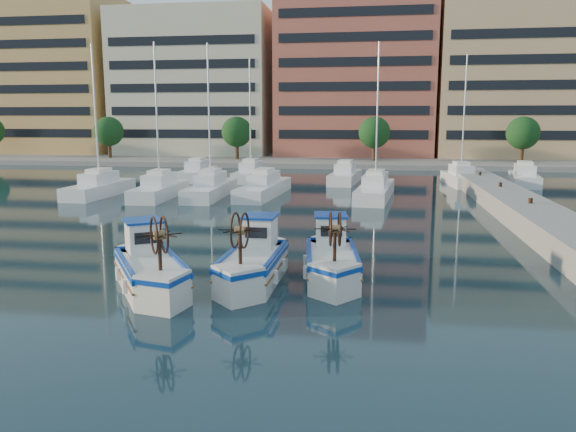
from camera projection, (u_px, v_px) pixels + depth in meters
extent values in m
plane|color=#172D3C|center=(258.00, 284.00, 20.59)|extent=(300.00, 300.00, 0.00)
cube|color=gray|center=(564.00, 235.00, 26.32)|extent=(3.00, 60.00, 1.20)
cube|color=gray|center=(348.00, 156.00, 85.76)|extent=(180.00, 40.00, 0.60)
cube|color=tan|center=(45.00, 76.00, 88.91)|extent=(24.00, 14.00, 24.00)
cube|color=black|center=(17.00, 72.00, 82.10)|extent=(22.08, 0.12, 21.60)
cube|color=beige|center=(197.00, 84.00, 85.41)|extent=(23.00, 14.00, 21.00)
cube|color=black|center=(181.00, 81.00, 78.60)|extent=(21.16, 0.12, 18.90)
cube|color=#B85B47|center=(355.00, 68.00, 81.46)|extent=(22.00, 14.00, 25.00)
cube|color=black|center=(354.00, 64.00, 74.64)|extent=(20.24, 0.12, 22.50)
cube|color=tan|center=(521.00, 77.00, 78.26)|extent=(23.00, 14.00, 22.00)
cube|color=black|center=(535.00, 73.00, 71.44)|extent=(21.16, 0.12, 19.80)
cylinder|color=#3F2B19|center=(110.00, 151.00, 77.23)|extent=(0.50, 0.50, 3.00)
sphere|color=#1B4C1D|center=(109.00, 131.00, 76.76)|extent=(4.00, 4.00, 4.00)
cylinder|color=#3F2B19|center=(237.00, 152.00, 74.52)|extent=(0.50, 0.50, 3.00)
sphere|color=#1B4C1D|center=(237.00, 132.00, 74.05)|extent=(4.00, 4.00, 4.00)
cylinder|color=#3F2B19|center=(374.00, 154.00, 71.81)|extent=(0.50, 0.50, 3.00)
sphere|color=#1B4C1D|center=(374.00, 132.00, 71.35)|extent=(4.00, 4.00, 4.00)
cylinder|color=#3F2B19|center=(521.00, 155.00, 69.10)|extent=(0.50, 0.50, 3.00)
sphere|color=#1B4C1D|center=(523.00, 133.00, 68.64)|extent=(4.00, 4.00, 4.00)
cube|color=white|center=(100.00, 189.00, 43.83)|extent=(2.45, 8.11, 1.00)
cylinder|color=silver|center=(96.00, 118.00, 42.88)|extent=(0.12, 0.12, 11.00)
cube|color=white|center=(160.00, 191.00, 42.72)|extent=(2.43, 8.09, 1.00)
cylinder|color=silver|center=(157.00, 118.00, 41.77)|extent=(0.12, 0.12, 11.00)
cube|color=white|center=(211.00, 190.00, 43.34)|extent=(2.54, 9.47, 1.00)
cylinder|color=silver|center=(209.00, 118.00, 42.39)|extent=(0.12, 0.12, 11.00)
cube|color=white|center=(264.00, 189.00, 43.81)|extent=(2.82, 10.07, 1.00)
cube|color=white|center=(375.00, 192.00, 42.60)|extent=(3.14, 10.01, 1.00)
cylinder|color=silver|center=(377.00, 118.00, 41.65)|extent=(0.12, 0.12, 11.00)
cube|color=white|center=(198.00, 174.00, 55.78)|extent=(2.25, 7.84, 1.00)
cube|color=white|center=(251.00, 176.00, 54.44)|extent=(2.32, 7.23, 1.00)
cylinder|color=silver|center=(250.00, 118.00, 53.49)|extent=(0.12, 0.12, 11.00)
cube|color=white|center=(345.00, 178.00, 52.60)|extent=(2.92, 7.73, 1.00)
cube|color=white|center=(461.00, 180.00, 50.74)|extent=(2.85, 7.41, 1.00)
cylinder|color=silver|center=(464.00, 118.00, 49.79)|extent=(0.12, 0.12, 11.00)
cube|color=white|center=(524.00, 179.00, 51.14)|extent=(3.29, 7.98, 1.00)
cube|color=silver|center=(151.00, 275.00, 19.77)|extent=(3.94, 4.71, 1.10)
cube|color=#0B3798|center=(150.00, 264.00, 19.70)|extent=(4.06, 4.85, 0.17)
cube|color=blue|center=(150.00, 265.00, 19.71)|extent=(3.36, 4.12, 0.06)
cube|color=white|center=(143.00, 237.00, 20.71)|extent=(1.70, 1.76, 1.15)
cube|color=#0B3798|center=(143.00, 220.00, 20.60)|extent=(1.91, 1.98, 0.08)
cylinder|color=#331E14|center=(160.00, 255.00, 17.88)|extent=(0.13, 0.13, 1.21)
cylinder|color=brown|center=(159.00, 235.00, 17.77)|extent=(0.44, 0.43, 0.29)
torus|color=#331E14|center=(154.00, 236.00, 17.71)|extent=(0.72, 1.07, 1.22)
torus|color=#331E14|center=(164.00, 235.00, 17.83)|extent=(0.72, 1.07, 1.22)
cube|color=silver|center=(253.00, 268.00, 20.69)|extent=(1.92, 4.39, 1.09)
cube|color=#0B3798|center=(253.00, 257.00, 20.62)|extent=(1.98, 4.52, 0.17)
cube|color=blue|center=(253.00, 259.00, 20.63)|extent=(1.50, 3.95, 0.06)
cube|color=white|center=(260.00, 232.00, 21.71)|extent=(1.16, 1.36, 1.14)
cube|color=#0B3798|center=(260.00, 216.00, 21.61)|extent=(1.32, 1.52, 0.08)
cylinder|color=#331E14|center=(240.00, 249.00, 18.68)|extent=(0.12, 0.12, 1.21)
cylinder|color=brown|center=(240.00, 230.00, 18.57)|extent=(0.34, 0.29, 0.29)
torus|color=#331E14|center=(235.00, 230.00, 18.59)|extent=(0.09, 1.22, 1.22)
torus|color=#331E14|center=(244.00, 231.00, 18.54)|extent=(0.09, 1.22, 1.22)
cube|color=silver|center=(332.00, 265.00, 21.12)|extent=(2.35, 4.49, 1.07)
cube|color=#0B3798|center=(332.00, 255.00, 21.05)|extent=(2.43, 4.62, 0.16)
cube|color=blue|center=(332.00, 256.00, 21.07)|extent=(1.90, 4.01, 0.06)
cube|color=white|center=(331.00, 230.00, 22.14)|extent=(1.28, 1.46, 1.12)
cube|color=#0B3798|center=(331.00, 215.00, 22.04)|extent=(1.45, 1.63, 0.08)
cylinder|color=#331E14|center=(335.00, 247.00, 19.12)|extent=(0.12, 0.12, 1.19)
cylinder|color=brown|center=(335.00, 229.00, 19.01)|extent=(0.36, 0.32, 0.29)
torus|color=#331E14|center=(330.00, 229.00, 19.01)|extent=(0.22, 1.20, 1.20)
torus|color=#331E14|center=(339.00, 229.00, 19.01)|extent=(0.22, 1.20, 1.20)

